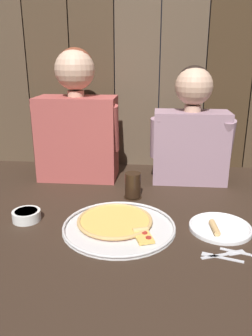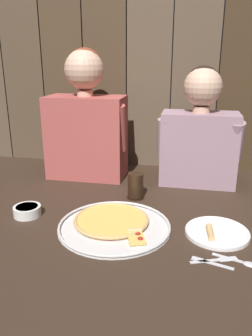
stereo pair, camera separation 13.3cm
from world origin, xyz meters
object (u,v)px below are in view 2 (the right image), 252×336
at_px(dinner_plate, 217,232).
at_px(diner_right, 200,131).
at_px(diner_left, 86,120).
at_px(dipping_bowl, 27,210).
at_px(pizza_tray, 113,224).
at_px(drinking_glass, 136,186).

height_order(dinner_plate, diner_right, diner_right).
bearing_deg(diner_left, dipping_bowl, -100.76).
relative_size(dinner_plate, dipping_bowl, 2.10).
xyz_separation_m(pizza_tray, diner_left, (-0.26, 0.52, 0.29)).
height_order(drinking_glass, dipping_bowl, drinking_glass).
height_order(dinner_plate, drinking_glass, drinking_glass).
height_order(dinner_plate, dipping_bowl, dipping_bowl).
distance_m(drinking_glass, diner_right, 0.42).
bearing_deg(pizza_tray, diner_left, 116.65).
bearing_deg(drinking_glass, dipping_bowl, -146.76).
height_order(pizza_tray, diner_right, diner_right).
relative_size(pizza_tray, dipping_bowl, 3.85).
distance_m(pizza_tray, drinking_glass, 0.28).
xyz_separation_m(dipping_bowl, diner_right, (0.66, 0.50, 0.24)).
relative_size(pizza_tray, drinking_glass, 3.61).
bearing_deg(dipping_bowl, dinner_plate, -0.73).
height_order(dipping_bowl, diner_left, diner_left).
relative_size(drinking_glass, diner_left, 0.18).
distance_m(drinking_glass, dipping_bowl, 0.47).
bearing_deg(diner_right, drinking_glass, -137.73).
bearing_deg(dinner_plate, diner_right, 97.91).
relative_size(diner_left, diner_right, 1.14).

